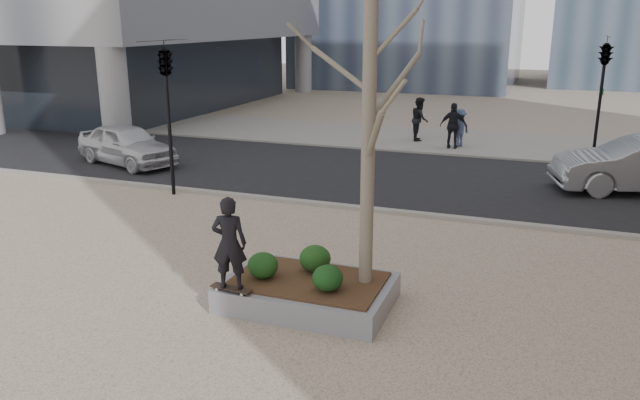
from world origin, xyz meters
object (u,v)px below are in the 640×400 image
(planter, at_px, (308,293))
(police_car, at_px, (127,144))
(skateboarder, at_px, (229,243))
(skateboard, at_px, (231,290))

(planter, relative_size, police_car, 0.70)
(planter, bearing_deg, skateboarder, -141.34)
(skateboard, xyz_separation_m, skateboarder, (0.00, -0.00, 0.87))
(skateboarder, bearing_deg, skateboard, -103.98)
(skateboard, distance_m, skateboarder, 0.87)
(planter, distance_m, police_car, 13.28)
(skateboarder, distance_m, police_car, 13.06)
(planter, relative_size, skateboard, 3.85)
(police_car, bearing_deg, skateboarder, -116.27)
(skateboard, bearing_deg, police_car, 140.28)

